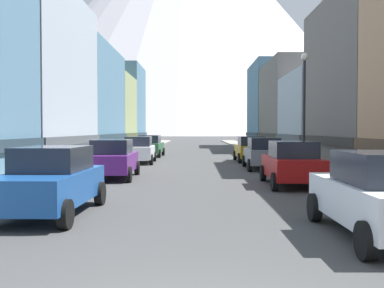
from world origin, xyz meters
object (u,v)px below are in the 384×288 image
car_left_1 (113,159)px  potted_plant_0 (360,164)px  car_right_0 (382,195)px  car_right_2 (263,153)px  car_left_3 (150,146)px  car_left_2 (139,150)px  car_right_3 (251,149)px  car_left_0 (51,181)px  streetlamp_right (304,94)px  car_right_1 (292,163)px

car_left_1 → potted_plant_0: 10.87m
car_right_0 → car_right_2: 16.23m
car_left_3 → car_right_0: bearing=-74.8°
car_left_2 → car_right_3: (7.60, 1.49, 0.00)m
car_left_3 → car_left_0: bearing=-90.0°
car_right_3 → streetlamp_right: 9.70m
car_right_1 → car_right_0: bearing=-90.0°
car_right_0 → car_right_3: bearing=90.0°
car_left_3 → streetlamp_right: bearing=-58.4°
car_right_0 → potted_plant_0: size_ratio=4.38×
car_left_2 → car_right_2: bearing=-30.7°
car_left_0 → streetlamp_right: streetlamp_right is taller
car_left_3 → streetlamp_right: (9.15, -14.86, 3.09)m
car_left_2 → streetlamp_right: (9.15, -7.57, 3.09)m
car_right_2 → potted_plant_0: size_ratio=4.40×
car_left_2 → potted_plant_0: 15.17m
car_left_2 → car_left_0: bearing=-90.0°
car_left_2 → streetlamp_right: size_ratio=0.76×
streetlamp_right → car_left_2: bearing=140.4°
car_left_0 → potted_plant_0: 13.21m
car_left_0 → car_right_1: bearing=39.1°
car_left_2 → potted_plant_0: size_ratio=4.42×
car_right_0 → streetlamp_right: bearing=83.3°
car_right_2 → car_right_3: 6.00m
potted_plant_0 → streetlamp_right: size_ratio=0.17×
car_left_0 → car_right_1: 9.79m
car_right_0 → car_right_1: same height
car_left_1 → car_right_3: bearing=55.2°
car_left_2 → car_left_3: (-0.00, 7.29, 0.00)m
car_left_2 → car_right_3: same height
car_right_0 → car_left_1: bearing=123.9°
car_left_0 → car_right_2: 15.71m
car_right_1 → car_right_2: same height
car_left_0 → car_right_3: same height
car_right_0 → car_right_1: bearing=90.0°
car_left_0 → car_right_1: (7.60, 6.18, 0.00)m
car_left_2 → potted_plant_0: bearing=-44.6°
car_left_0 → car_right_1: same height
potted_plant_0 → streetlamp_right: streetlamp_right is taller
car_left_2 → car_right_0: same height
car_right_1 → car_right_2: 7.58m
car_left_1 → car_left_3: (-0.00, 16.74, 0.00)m
car_right_2 → potted_plant_0: car_right_2 is taller
car_left_1 → car_right_1: bearing=-19.2°
car_right_1 → potted_plant_0: 3.51m
car_left_0 → car_left_3: 25.56m
car_right_1 → car_left_0: bearing=-140.9°
car_right_3 → potted_plant_0: 12.57m
car_left_0 → car_left_2: bearing=90.0°
car_right_3 → potted_plant_0: bearing=-75.3°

